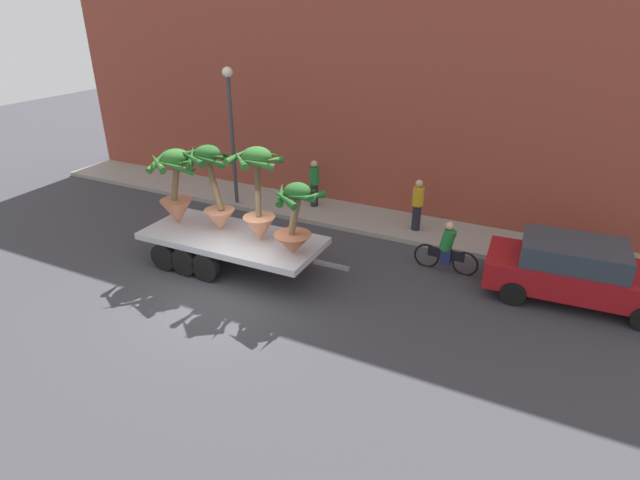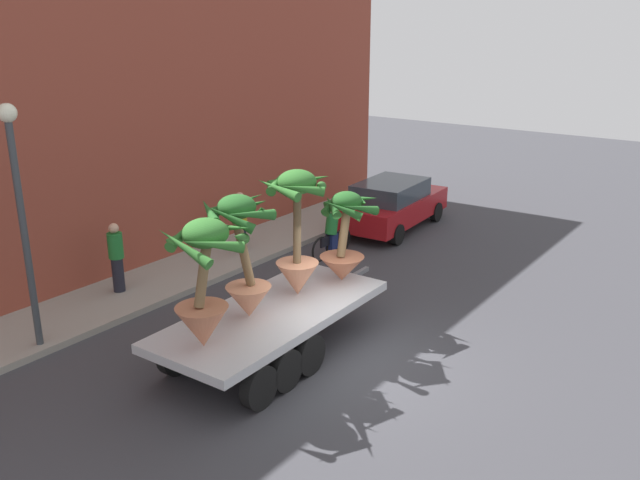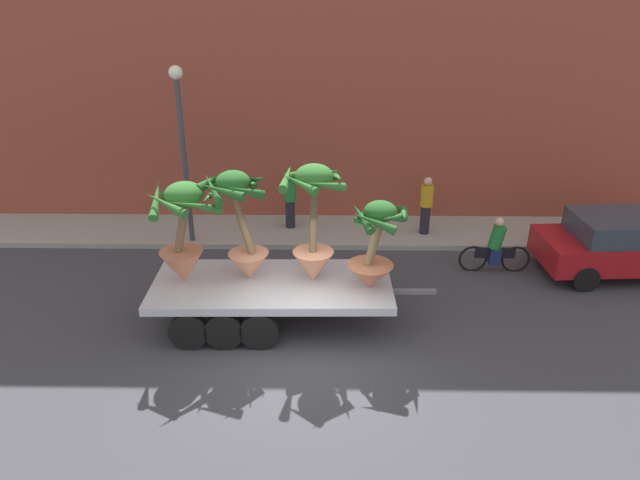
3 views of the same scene
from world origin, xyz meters
The scene contains 13 objects.
ground_plane centered at (0.00, 0.00, 0.00)m, with size 60.00×60.00×0.00m, color #38383D.
sidewalk centered at (0.00, 6.10, 0.07)m, with size 24.00×2.20×0.15m, color gray.
building_facade centered at (0.00, 7.80, 4.91)m, with size 24.00×1.20×9.83m, color brown.
flatbed_trailer centered at (-0.99, 1.35, 0.75)m, with size 6.20×2.32×0.98m.
potted_palm_rear centered at (-1.35, 1.51, 2.23)m, with size 1.56×1.48×2.46m.
potted_palm_middle centered at (-2.54, 1.32, 2.12)m, with size 1.61×1.64×2.28m.
potted_palm_front centered at (1.44, 1.14, 1.89)m, with size 1.25×1.26×1.96m.
potted_palm_extra centered at (0.17, 1.43, 2.31)m, with size 1.37×1.38×2.63m.
cyclist centered at (4.79, 3.82, 0.67)m, with size 1.84×0.34×1.54m.
parked_car centered at (8.09, 3.78, 0.83)m, with size 4.58×2.17×1.58m.
pedestrian_near_gate centered at (-0.65, 6.27, 1.04)m, with size 0.36×0.36×1.71m.
pedestrian_far_left centered at (3.29, 5.89, 1.04)m, with size 0.36×0.36×1.71m.
street_lamp centered at (-3.39, 5.30, 3.23)m, with size 0.36×0.36×4.83m.
Camera 2 is at (-10.02, -6.58, 6.44)m, focal length 37.91 mm.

